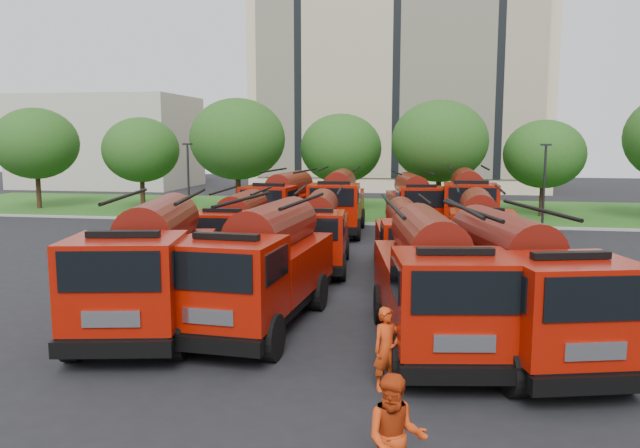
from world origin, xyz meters
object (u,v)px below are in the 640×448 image
(fire_truck_4, at_px, (237,230))
(fire_truck_3, at_px, (519,285))
(fire_truck_2, at_px, (434,281))
(firefighter_3, at_px, (571,351))
(fire_truck_6, at_px, (406,239))
(fire_truck_10, at_px, (414,203))
(fire_truck_1, at_px, (261,266))
(fire_truck_5, at_px, (318,231))
(fire_truck_0, at_px, (151,265))
(firefighter_2, at_px, (623,338))
(fire_truck_7, at_px, (479,231))
(firefighter_4, at_px, (270,307))
(firefighter_0, at_px, (386,389))
(fire_truck_8, at_px, (284,204))
(fire_truck_11, at_px, (467,202))
(fire_truck_9, at_px, (338,202))

(fire_truck_4, bearing_deg, fire_truck_3, -44.37)
(fire_truck_2, relative_size, firefighter_3, 5.08)
(fire_truck_2, xyz_separation_m, fire_truck_6, (-1.02, 8.41, -0.27))
(fire_truck_6, bearing_deg, fire_truck_10, 82.42)
(fire_truck_1, bearing_deg, fire_truck_5, 92.76)
(fire_truck_0, height_order, fire_truck_3, fire_truck_0)
(firefighter_2, bearing_deg, fire_truck_7, 3.78)
(firefighter_4, bearing_deg, firefighter_0, 149.91)
(fire_truck_3, bearing_deg, fire_truck_5, 110.69)
(firefighter_2, bearing_deg, fire_truck_1, 76.14)
(fire_truck_4, bearing_deg, firefighter_2, -32.20)
(fire_truck_0, xyz_separation_m, fire_truck_10, (7.03, 19.95, -0.14))
(fire_truck_1, xyz_separation_m, fire_truck_8, (-3.34, 17.08, -0.00))
(fire_truck_3, height_order, firefighter_4, fire_truck_3)
(fire_truck_4, xyz_separation_m, fire_truck_11, (10.13, 10.82, 0.28))
(fire_truck_10, relative_size, firefighter_4, 4.28)
(fire_truck_3, xyz_separation_m, fire_truck_7, (-0.22, 10.30, -0.12))
(fire_truck_5, distance_m, fire_truck_6, 3.84)
(fire_truck_0, xyz_separation_m, fire_truck_11, (10.02, 19.43, 0.02))
(fire_truck_1, xyz_separation_m, fire_truck_11, (6.92, 18.77, 0.09))
(fire_truck_4, distance_m, firefighter_0, 14.14)
(fire_truck_3, relative_size, fire_truck_10, 1.04)
(fire_truck_2, bearing_deg, fire_truck_1, 159.75)
(fire_truck_6, height_order, firefighter_4, fire_truck_6)
(fire_truck_1, xyz_separation_m, firefighter_2, (10.11, 0.52, -1.75))
(fire_truck_4, height_order, firefighter_3, fire_truck_4)
(fire_truck_8, height_order, fire_truck_9, fire_truck_9)
(fire_truck_2, relative_size, fire_truck_4, 1.14)
(fire_truck_1, relative_size, fire_truck_9, 0.98)
(fire_truck_7, bearing_deg, fire_truck_4, -171.52)
(fire_truck_4, bearing_deg, fire_truck_8, 87.79)
(fire_truck_4, height_order, fire_truck_5, fire_truck_5)
(fire_truck_5, height_order, firefighter_2, fire_truck_5)
(fire_truck_5, bearing_deg, firefighter_4, -99.59)
(fire_truck_3, xyz_separation_m, firefighter_4, (-7.32, 3.04, -1.73))
(fire_truck_0, bearing_deg, fire_truck_4, 79.23)
(fire_truck_2, bearing_deg, fire_truck_6, 87.71)
(fire_truck_7, bearing_deg, fire_truck_8, 143.64)
(fire_truck_8, bearing_deg, fire_truck_6, -48.30)
(fire_truck_1, height_order, fire_truck_5, fire_truck_1)
(fire_truck_3, xyz_separation_m, fire_truck_10, (-3.13, 20.39, -0.06))
(fire_truck_4, relative_size, firefighter_0, 3.75)
(fire_truck_11, bearing_deg, fire_truck_3, -89.57)
(fire_truck_5, bearing_deg, fire_truck_7, 1.68)
(firefighter_2, relative_size, firefighter_3, 1.00)
(fire_truck_8, xyz_separation_m, firefighter_4, (3.09, -15.13, -1.75))
(firefighter_4, bearing_deg, fire_truck_0, 67.89)
(fire_truck_3, relative_size, fire_truck_4, 1.15)
(fire_truck_4, relative_size, fire_truck_5, 0.98)
(firefighter_0, bearing_deg, fire_truck_4, 85.21)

